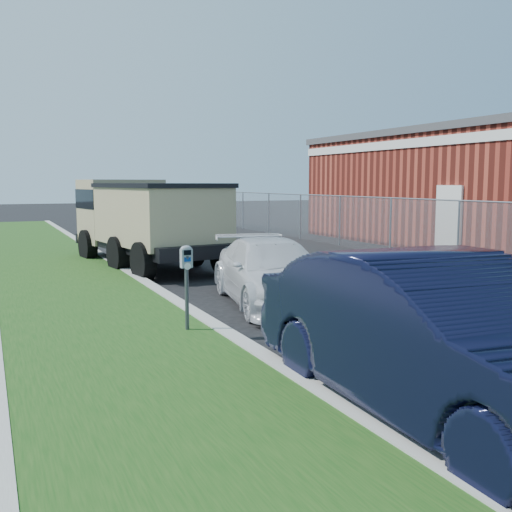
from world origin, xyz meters
name	(u,v)px	position (x,y,z in m)	size (l,w,h in m)	color
ground	(354,316)	(0.00, 0.00, 0.00)	(120.00, 120.00, 0.00)	black
streetside	(1,318)	(-5.57, 2.00, 0.07)	(6.12, 50.00, 0.15)	gray
chainlink_fence	(391,215)	(6.00, 7.00, 1.26)	(0.06, 30.06, 30.00)	slate
brick_building	(507,187)	(12.00, 8.00, 2.13)	(9.20, 14.20, 4.17)	maroon
parking_meter	(186,269)	(-3.07, -0.24, 1.03)	(0.17, 0.12, 1.26)	#3F4247
white_wagon	(271,272)	(-0.87, 1.50, 0.61)	(1.71, 4.20, 1.22)	silver
navy_sedan	(441,339)	(-1.78, -4.17, 0.80)	(1.70, 4.87, 1.60)	black
dump_truck	(145,218)	(-1.75, 7.61, 1.33)	(3.16, 6.31, 2.37)	black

